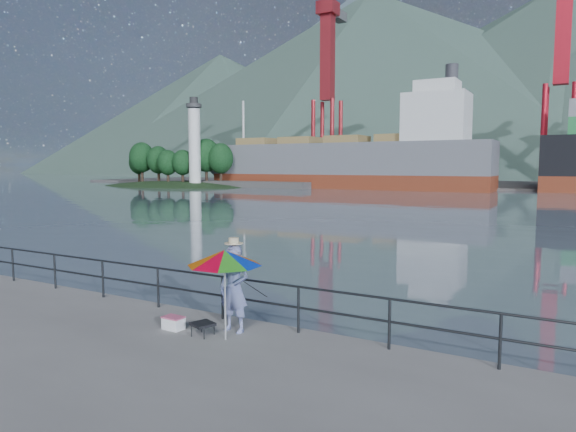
% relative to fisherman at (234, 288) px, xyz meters
% --- Properties ---
extents(harbor_water, '(500.00, 280.00, 0.00)m').
position_rel_fisherman_xyz_m(harbor_water, '(-1.76, 128.90, -0.94)').
color(harbor_water, slate).
rests_on(harbor_water, ground).
extents(guardrail, '(22.00, 0.06, 1.03)m').
position_rel_fisherman_xyz_m(guardrail, '(-1.76, 0.60, -0.42)').
color(guardrail, '#2D3033').
rests_on(guardrail, ground).
extents(lighthouse_islet, '(48.00, 26.40, 19.20)m').
position_rel_fisherman_xyz_m(lighthouse_islet, '(-56.73, 60.89, -0.68)').
color(lighthouse_islet, '#263F1E').
rests_on(lighthouse_islet, ground).
extents(fisherman, '(0.70, 0.46, 1.89)m').
position_rel_fisherman_xyz_m(fisherman, '(0.00, 0.00, 0.00)').
color(fisherman, navy).
rests_on(fisherman, ground).
extents(beach_umbrella, '(1.93, 1.93, 1.86)m').
position_rel_fisherman_xyz_m(beach_umbrella, '(0.15, -0.52, 0.76)').
color(beach_umbrella, white).
rests_on(beach_umbrella, ground).
extents(folding_stool, '(0.55, 0.55, 0.28)m').
position_rel_fisherman_xyz_m(folding_stool, '(-0.42, -0.56, -0.80)').
color(folding_stool, black).
rests_on(folding_stool, ground).
extents(cooler_bag, '(0.45, 0.31, 0.25)m').
position_rel_fisherman_xyz_m(cooler_bag, '(-1.25, -0.54, -0.82)').
color(cooler_bag, white).
rests_on(cooler_bag, ground).
extents(fishing_rod, '(0.59, 1.63, 1.21)m').
position_rel_fisherman_xyz_m(fishing_rod, '(-0.60, 1.02, -0.94)').
color(fishing_rod, black).
rests_on(fishing_rod, ground).
extents(bulk_carrier, '(46.54, 8.06, 14.50)m').
position_rel_fisherman_xyz_m(bulk_carrier, '(-25.26, 68.78, 3.26)').
color(bulk_carrier, maroon).
rests_on(bulk_carrier, ground).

